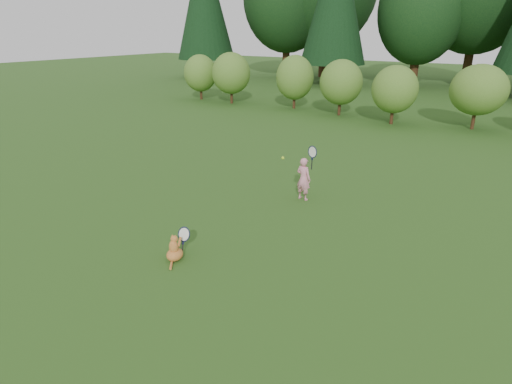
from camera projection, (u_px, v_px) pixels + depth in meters
The scene contains 5 objects.
ground at pixel (226, 234), 8.61m from camera, with size 100.00×100.00×0.00m, color #1F4A14.
shrub_row at pixel (406, 90), 18.31m from camera, with size 28.00×3.00×2.80m, color #477223, non-canonical shape.
child at pixel (304, 178), 10.19m from camera, with size 0.59×0.32×1.56m.
cat at pixel (175, 247), 7.60m from camera, with size 0.42×0.72×0.65m.
tennis_ball at pixel (283, 158), 9.68m from camera, with size 0.07×0.07×0.07m.
Camera 1 is at (4.70, -6.17, 3.88)m, focal length 30.00 mm.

